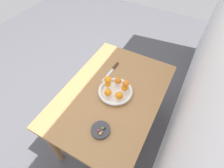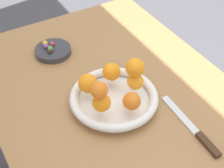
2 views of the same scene
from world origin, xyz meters
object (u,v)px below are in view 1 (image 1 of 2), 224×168
Objects in this scene: orange_3 at (125,88)px; dining_table at (112,99)px; orange_0 at (108,84)px; candy_ball_0 at (103,128)px; candy_ball_1 at (100,133)px; candy_dish at (101,130)px; knife at (112,70)px; candy_ball_4 at (102,132)px; orange_2 at (119,96)px; orange_6 at (108,80)px; orange_4 at (118,81)px; candy_ball_2 at (104,128)px; orange_5 at (126,83)px; orange_1 at (108,92)px; candy_ball_3 at (99,130)px; fruit_bowl at (115,91)px.

dining_table is at bearing -59.81° from orange_3.
orange_3 reaches higher than orange_0.
candy_ball_1 is at bearing 6.74° from candy_ball_0.
candy_dish reaches higher than knife.
candy_ball_0 is 1.13× the size of candy_ball_4.
orange_0 is 2.88× the size of candy_ball_4.
orange_0 is 0.95× the size of orange_3.
orange_6 reaches higher than orange_2.
orange_6 is at bearing -37.64° from orange_4.
orange_6 is 0.25m from knife.
orange_4 is at bearing -115.75° from orange_3.
candy_ball_1 is at bearing 16.24° from dining_table.
dining_table is 53.68× the size of candy_ball_0.
orange_6 is at bearing -154.62° from candy_ball_2.
orange_5 is 0.41m from candy_ball_1.
candy_dish is 0.51× the size of knife.
orange_3 is 2.69× the size of candy_ball_0.
candy_ball_0 is (0.27, 0.01, -0.04)m from orange_2.
orange_1 is 0.15m from orange_5.
orange_2 is 0.09m from orange_3.
candy_dish is (0.32, 0.09, 0.10)m from dining_table.
orange_6 reaches higher than knife.
orange_5 is 0.30m from knife.
orange_4 is 2.60× the size of candy_ball_0.
candy_ball_3 is at bearing -0.78° from orange_3.
knife is (-0.53, -0.23, -0.02)m from candy_ball_2.
orange_5 reaches higher than dining_table.
orange_0 reaches higher than candy_ball_4.
orange_3 is 0.05m from orange_5.
orange_6 reaches higher than candy_ball_1.
candy_ball_3 is at bearing -82.06° from candy_ball_4.
candy_ball_3 is at bearing -121.12° from candy_ball_1.
fruit_bowl is 15.91× the size of candy_ball_3.
candy_ball_2 is at bearing 14.69° from fruit_bowl.
knife is at bearing -158.82° from candy_ball_1.
orange_0 reaches higher than candy_ball_3.
orange_5 is at bearing 173.91° from orange_2.
candy_ball_2 is (0.26, 0.02, -0.04)m from orange_2.
dining_table is 19.09× the size of orange_6.
orange_4 is (-0.09, 0.01, 0.15)m from dining_table.
orange_4 reaches higher than dining_table.
candy_dish is 0.04m from candy_ball_1.
candy_ball_1 reaches higher than fruit_bowl.
orange_4 is (-0.41, -0.08, 0.06)m from candy_dish.
candy_ball_2 is (0.32, 0.15, -0.04)m from orange_0.
orange_0 is 0.09m from orange_4.
fruit_bowl is at bearing -59.95° from orange_3.
orange_0 is 1.03× the size of orange_5.
orange_3 is at bearing -176.98° from candy_ball_4.
fruit_bowl is at bearing 156.05° from orange_1.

